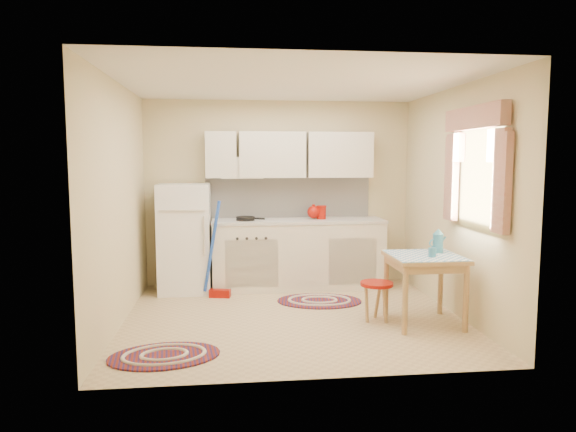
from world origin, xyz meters
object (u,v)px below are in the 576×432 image
object	(u,v)px
base_cabinets	(298,255)
table	(424,290)
fridge	(185,238)
stool	(376,302)

from	to	relation	value
base_cabinets	table	bearing A→B (deg)	-56.51
fridge	table	size ratio (longest dim) A/B	1.94
stool	fridge	bearing A→B (deg)	144.99
table	stool	size ratio (longest dim) A/B	1.71
base_cabinets	stool	distance (m)	1.68
fridge	base_cabinets	size ratio (longest dim) A/B	0.62
fridge	stool	distance (m)	2.63
fridge	table	world-z (taller)	fridge
fridge	table	distance (m)	3.07
base_cabinets	stool	bearing A→B (deg)	-67.43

